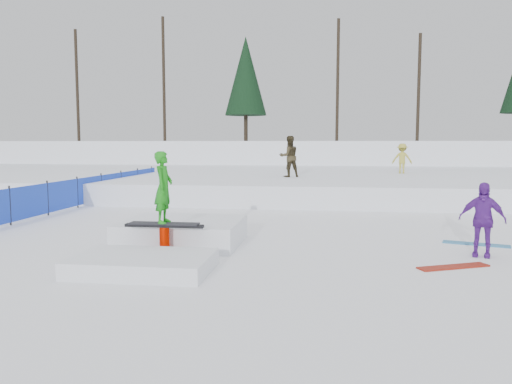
# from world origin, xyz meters

# --- Properties ---
(ground) EXTENTS (120.00, 120.00, 0.00)m
(ground) POSITION_xyz_m (0.00, 0.00, 0.00)
(ground) COLOR white
(snow_berm) EXTENTS (60.00, 14.00, 2.40)m
(snow_berm) POSITION_xyz_m (0.00, 30.00, 1.20)
(snow_berm) COLOR white
(snow_berm) RESTS_ON ground
(snow_midrise) EXTENTS (50.00, 18.00, 0.80)m
(snow_midrise) POSITION_xyz_m (0.00, 16.00, 0.40)
(snow_midrise) COLOR white
(snow_midrise) RESTS_ON ground
(safety_fence) EXTENTS (0.05, 16.00, 1.10)m
(safety_fence) POSITION_xyz_m (-6.50, 6.60, 0.55)
(safety_fence) COLOR blue
(safety_fence) RESTS_ON ground
(treeline) EXTENTS (40.24, 4.22, 10.50)m
(treeline) POSITION_xyz_m (6.18, 28.28, 7.45)
(treeline) COLOR black
(treeline) RESTS_ON snow_berm
(walker_olive) EXTENTS (1.06, 0.96, 1.78)m
(walker_olive) POSITION_xyz_m (0.58, 11.80, 1.69)
(walker_olive) COLOR #322A18
(walker_olive) RESTS_ON snow_midrise
(walker_ygreen) EXTENTS (1.00, 0.67, 1.45)m
(walker_ygreen) POSITION_xyz_m (5.82, 15.13, 1.53)
(walker_ygreen) COLOR gold
(walker_ygreen) RESTS_ON snow_midrise
(spectator_purple) EXTENTS (0.95, 0.63, 1.50)m
(spectator_purple) POSITION_xyz_m (5.27, 0.58, 0.75)
(spectator_purple) COLOR #64249B
(spectator_purple) RESTS_ON ground
(loose_board_red) EXTENTS (1.39, 0.84, 0.03)m
(loose_board_red) POSITION_xyz_m (4.50, -0.45, 0.01)
(loose_board_red) COLOR maroon
(loose_board_red) RESTS_ON ground
(loose_board_teal) EXTENTS (1.42, 0.68, 0.03)m
(loose_board_teal) POSITION_xyz_m (5.52, 1.78, 0.01)
(loose_board_teal) COLOR teal
(loose_board_teal) RESTS_ON ground
(jib_rail_feature) EXTENTS (2.60, 4.40, 2.11)m
(jib_rail_feature) POSITION_xyz_m (-1.03, 0.25, 0.30)
(jib_rail_feature) COLOR white
(jib_rail_feature) RESTS_ON ground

